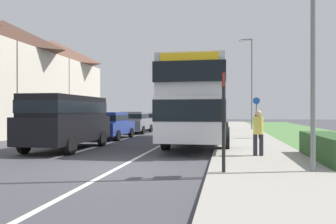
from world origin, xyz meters
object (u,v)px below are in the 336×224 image
object	(u,v)px
bus_stop_sign	(224,115)
cycle_route_sign	(256,114)
parked_car_silver	(151,120)
parked_car_blue	(110,124)
parked_van_black	(67,118)
pedestrian_at_stop	(258,130)
double_decker_bus	(201,101)
street_lamp_mid	(251,78)
parked_car_grey	(135,121)
pedestrian_walking_away	(258,123)

from	to	relation	value
bus_stop_sign	cycle_route_sign	world-z (taller)	bus_stop_sign
parked_car_silver	parked_car_blue	bearing A→B (deg)	-90.94
parked_van_black	pedestrian_at_stop	distance (m)	7.90
parked_car_silver	pedestrian_at_stop	size ratio (longest dim) A/B	2.47
bus_stop_sign	double_decker_bus	bearing A→B (deg)	98.07
parked_car_blue	bus_stop_sign	world-z (taller)	bus_stop_sign
parked_van_black	street_lamp_mid	distance (m)	17.73
double_decker_bus	parked_van_black	xyz separation A→B (m)	(-5.41, -3.70, -0.79)
parked_car_silver	pedestrian_at_stop	xyz separation A→B (m)	(7.61, -16.91, 0.11)
pedestrian_at_stop	parked_car_silver	bearing A→B (deg)	114.24
parked_car_blue	parked_car_grey	xyz separation A→B (m)	(0.04, 5.28, 0.01)
parked_car_grey	parked_car_silver	size ratio (longest dim) A/B	0.96
pedestrian_walking_away	parked_car_grey	bearing A→B (deg)	151.54
parked_car_blue	pedestrian_at_stop	bearing A→B (deg)	-41.34
parked_car_grey	street_lamp_mid	xyz separation A→B (m)	(8.70, 4.49, 3.51)
cycle_route_sign	parked_car_grey	bearing A→B (deg)	166.52
pedestrian_walking_away	double_decker_bus	bearing A→B (deg)	-142.01
parked_car_silver	cycle_route_sign	world-z (taller)	cycle_route_sign
cycle_route_sign	pedestrian_walking_away	bearing A→B (deg)	-93.23
parked_car_blue	pedestrian_walking_away	world-z (taller)	pedestrian_walking_away
pedestrian_walking_away	parked_car_blue	bearing A→B (deg)	-175.28
parked_car_blue	pedestrian_walking_away	bearing A→B (deg)	4.72
pedestrian_at_stop	cycle_route_sign	xyz separation A→B (m)	(0.84, 10.06, 0.45)
double_decker_bus	bus_stop_sign	world-z (taller)	double_decker_bus
street_lamp_mid	parked_car_silver	bearing A→B (deg)	178.03
pedestrian_at_stop	parked_car_grey	bearing A→B (deg)	122.57
parked_van_black	cycle_route_sign	distance (m)	12.15
parked_car_silver	street_lamp_mid	size ratio (longest dim) A/B	0.54
double_decker_bus	parked_car_grey	bearing A→B (deg)	127.86
double_decker_bus	pedestrian_walking_away	xyz separation A→B (m)	(3.04, 2.37, -1.17)
parked_car_blue	parked_car_silver	size ratio (longest dim) A/B	1.01
pedestrian_at_stop	street_lamp_mid	world-z (taller)	street_lamp_mid
parked_car_blue	parked_van_black	bearing A→B (deg)	-89.69
bus_stop_sign	parked_van_black	bearing A→B (deg)	144.34
parked_car_grey	cycle_route_sign	size ratio (longest dim) A/B	1.57
parked_van_black	pedestrian_at_stop	bearing A→B (deg)	-10.72
double_decker_bus	bus_stop_sign	distance (m)	8.55
pedestrian_at_stop	pedestrian_walking_away	world-z (taller)	same
cycle_route_sign	street_lamp_mid	world-z (taller)	street_lamp_mid
bus_stop_sign	street_lamp_mid	size ratio (longest dim) A/B	0.34
parked_car_silver	street_lamp_mid	world-z (taller)	street_lamp_mid
bus_stop_sign	cycle_route_sign	size ratio (longest dim) A/B	1.03
parked_van_black	pedestrian_walking_away	xyz separation A→B (m)	(8.45, 6.08, -0.37)
parked_car_silver	bus_stop_sign	bearing A→B (deg)	-72.22
parked_car_blue	parked_car_grey	bearing A→B (deg)	89.60
parked_van_black	pedestrian_at_stop	size ratio (longest dim) A/B	3.06
parked_car_blue	street_lamp_mid	xyz separation A→B (m)	(8.74, 9.77, 3.52)
double_decker_bus	cycle_route_sign	distance (m)	5.88
bus_stop_sign	parked_car_grey	bearing A→B (deg)	113.21
parked_car_grey	cycle_route_sign	xyz separation A→B (m)	(8.58, -2.06, 0.55)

